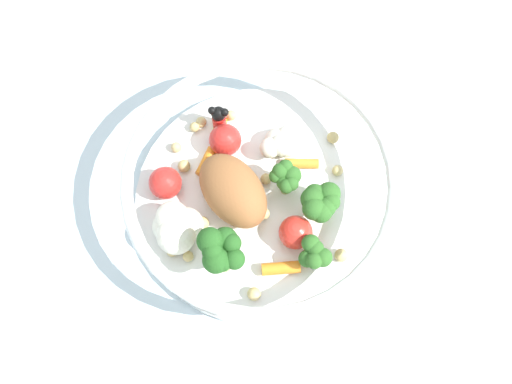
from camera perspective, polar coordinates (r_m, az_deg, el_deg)
ground_plane at (r=0.66m, az=0.30°, el=-0.93°), size 2.40×2.40×0.00m
food_container at (r=0.63m, az=-0.56°, el=-0.31°), size 0.24×0.24×0.07m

